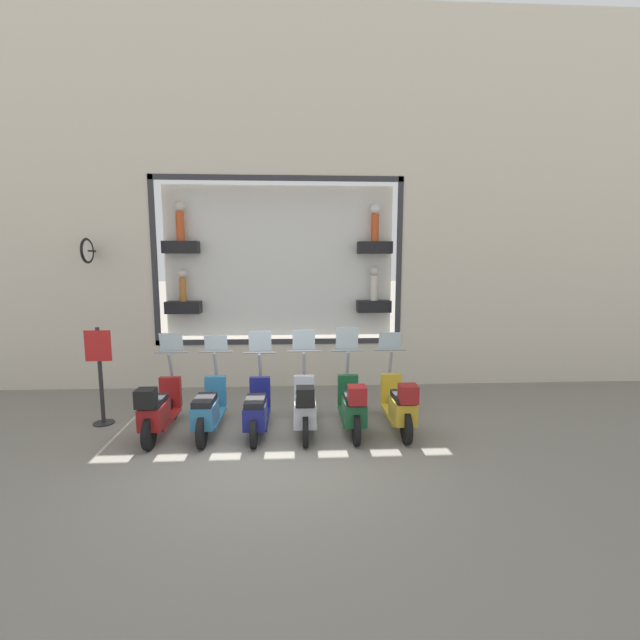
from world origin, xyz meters
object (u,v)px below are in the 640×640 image
at_px(scooter_silver_2, 305,407).
at_px(scooter_navy_3, 257,409).
at_px(scooter_green_1, 352,406).
at_px(scooter_red_5, 158,409).
at_px(scooter_yellow_0, 400,405).
at_px(scooter_teal_4, 209,409).
at_px(shop_sign_post, 100,372).

height_order(scooter_silver_2, scooter_navy_3, scooter_silver_2).
bearing_deg(scooter_navy_3, scooter_silver_2, -94.11).
height_order(scooter_green_1, scooter_navy_3, scooter_green_1).
distance_m(scooter_green_1, scooter_red_5, 3.24).
relative_size(scooter_navy_3, scooter_red_5, 0.99).
bearing_deg(scooter_yellow_0, scooter_silver_2, 90.05).
height_order(scooter_yellow_0, scooter_red_5, scooter_red_5).
xyz_separation_m(scooter_teal_4, shop_sign_post, (0.57, 2.01, 0.52)).
distance_m(scooter_green_1, scooter_teal_4, 2.43).
distance_m(scooter_silver_2, shop_sign_post, 3.72).
xyz_separation_m(scooter_silver_2, scooter_red_5, (0.00, 2.43, 0.00)).
height_order(scooter_green_1, scooter_teal_4, scooter_green_1).
xyz_separation_m(scooter_navy_3, scooter_teal_4, (0.00, 0.81, 0.01)).
distance_m(scooter_navy_3, scooter_red_5, 1.62).
bearing_deg(scooter_yellow_0, scooter_green_1, 89.91).
bearing_deg(scooter_green_1, scooter_navy_3, 88.04).
bearing_deg(scooter_red_5, scooter_teal_4, -85.80).
bearing_deg(shop_sign_post, scooter_red_5, -117.80).
bearing_deg(scooter_navy_3, scooter_red_5, 92.02).
bearing_deg(scooter_navy_3, scooter_yellow_0, -91.34).
relative_size(scooter_yellow_0, shop_sign_post, 1.02).
relative_size(scooter_green_1, scooter_red_5, 1.00).
bearing_deg(shop_sign_post, scooter_yellow_0, -96.85).
distance_m(scooter_navy_3, scooter_teal_4, 0.81).
xyz_separation_m(scooter_yellow_0, scooter_green_1, (0.00, 0.81, 0.00)).
height_order(scooter_teal_4, shop_sign_post, shop_sign_post).
bearing_deg(scooter_green_1, scooter_silver_2, 90.19).
distance_m(scooter_yellow_0, scooter_navy_3, 2.43).
distance_m(scooter_teal_4, scooter_red_5, 0.81).
xyz_separation_m(scooter_yellow_0, scooter_teal_4, (0.06, 3.24, -0.04)).
bearing_deg(scooter_red_5, shop_sign_post, 62.20).
relative_size(scooter_green_1, scooter_teal_4, 1.00).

